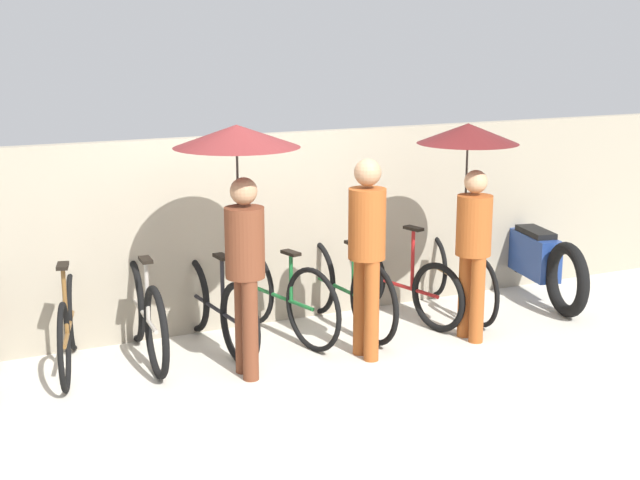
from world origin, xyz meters
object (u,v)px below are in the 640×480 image
object	(u,v)px
parked_bicycle_2	(144,314)
motorcycle	(534,259)
parked_bicycle_6	(398,283)
parked_bicycle_7	(455,275)
parked_bicycle_5	(342,288)
parked_bicycle_4	(280,295)
pedestrian_leading	(240,180)
pedestrian_center	(367,243)
parked_bicycle_3	(214,306)
parked_bicycle_1	(69,325)
pedestrian_trailing	(470,175)

from	to	relation	value
parked_bicycle_2	motorcycle	world-z (taller)	parked_bicycle_2
parked_bicycle_6	parked_bicycle_7	bearing A→B (deg)	-107.06
parked_bicycle_5	parked_bicycle_6	bearing A→B (deg)	-91.12
parked_bicycle_4	pedestrian_leading	bearing A→B (deg)	124.50
pedestrian_center	parked_bicycle_4	bearing A→B (deg)	115.80
parked_bicycle_3	parked_bicycle_4	world-z (taller)	parked_bicycle_3
pedestrian_center	motorcycle	size ratio (longest dim) A/B	0.82
parked_bicycle_3	parked_bicycle_6	distance (m)	1.91
parked_bicycle_6	parked_bicycle_4	bearing A→B (deg)	76.63
parked_bicycle_1	parked_bicycle_7	size ratio (longest dim) A/B	0.95
parked_bicycle_7	pedestrian_trailing	xyz separation A→B (m)	(-0.36, -0.72, 1.16)
pedestrian_leading	pedestrian_center	size ratio (longest dim) A/B	1.18
parked_bicycle_1	pedestrian_center	distance (m)	2.60
parked_bicycle_6	parked_bicycle_1	bearing A→B (deg)	75.90
parked_bicycle_6	pedestrian_trailing	xyz separation A→B (m)	(0.28, -0.75, 1.17)
parked_bicycle_3	parked_bicycle_5	xyz separation A→B (m)	(1.27, -0.01, 0.02)
parked_bicycle_7	parked_bicycle_1	bearing A→B (deg)	96.03
pedestrian_trailing	parked_bicycle_6	bearing A→B (deg)	107.60
pedestrian_center	pedestrian_trailing	xyz separation A→B (m)	(1.09, 0.09, 0.49)
parked_bicycle_1	parked_bicycle_3	size ratio (longest dim) A/B	0.94
pedestrian_trailing	parked_bicycle_5	bearing A→B (deg)	139.37
parked_bicycle_1	pedestrian_trailing	distance (m)	3.72
parked_bicycle_1	parked_bicycle_2	bearing A→B (deg)	-78.89
parked_bicycle_2	parked_bicycle_7	distance (m)	3.19
parked_bicycle_5	parked_bicycle_6	distance (m)	0.64
parked_bicycle_3	parked_bicycle_6	size ratio (longest dim) A/B	1.04
parked_bicycle_2	parked_bicycle_6	size ratio (longest dim) A/B	1.03
parked_bicycle_3	motorcycle	xyz separation A→B (m)	(3.58, 0.04, 0.04)
parked_bicycle_3	parked_bicycle_4	size ratio (longest dim) A/B	1.03
parked_bicycle_3	parked_bicycle_7	bearing A→B (deg)	-95.34
motorcycle	parked_bicycle_6	bearing A→B (deg)	101.60
parked_bicycle_5	pedestrian_leading	size ratio (longest dim) A/B	0.89
parked_bicycle_6	motorcycle	bearing A→B (deg)	-103.94
parked_bicycle_5	parked_bicycle_3	bearing A→B (deg)	84.69
parked_bicycle_5	pedestrian_leading	distance (m)	1.89
parked_bicycle_3	pedestrian_center	xyz separation A→B (m)	(1.10, -0.81, 0.65)
parked_bicycle_4	pedestrian_center	size ratio (longest dim) A/B	0.97
parked_bicycle_5	parked_bicycle_6	size ratio (longest dim) A/B	1.08
parked_bicycle_2	pedestrian_trailing	xyz separation A→B (m)	(2.83, -0.72, 1.12)
parked_bicycle_7	motorcycle	bearing A→B (deg)	-81.39
motorcycle	parked_bicycle_5	bearing A→B (deg)	102.55
parked_bicycle_6	parked_bicycle_2	bearing A→B (deg)	76.62
parked_bicycle_5	parked_bicycle_6	xyz separation A→B (m)	(0.64, 0.04, -0.04)
parked_bicycle_4	parked_bicycle_7	bearing A→B (deg)	-104.21
pedestrian_leading	motorcycle	bearing A→B (deg)	11.94
parked_bicycle_3	pedestrian_trailing	world-z (taller)	pedestrian_trailing
parked_bicycle_4	parked_bicycle_5	world-z (taller)	parked_bicycle_5
parked_bicycle_4	pedestrian_leading	size ratio (longest dim) A/B	0.82
parked_bicycle_3	parked_bicycle_6	world-z (taller)	parked_bicycle_6
parked_bicycle_3	pedestrian_leading	size ratio (longest dim) A/B	0.85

